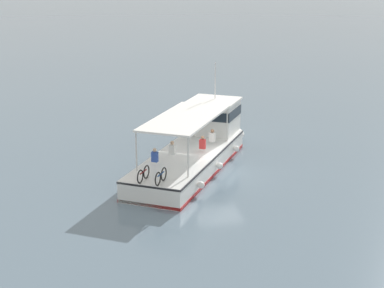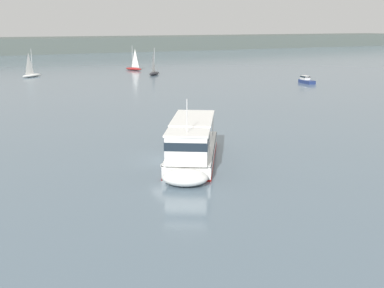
# 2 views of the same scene
# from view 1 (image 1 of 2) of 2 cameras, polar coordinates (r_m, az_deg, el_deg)

# --- Properties ---
(ground_plane) EXTENTS (400.00, 400.00, 0.00)m
(ground_plane) POSITION_cam_1_polar(r_m,az_deg,el_deg) (32.14, 2.61, -2.85)
(ground_plane) COLOR slate
(ferry_main) EXTENTS (9.45, 12.37, 5.32)m
(ferry_main) POSITION_cam_1_polar(r_m,az_deg,el_deg) (33.55, 0.60, -0.16)
(ferry_main) COLOR white
(ferry_main) RESTS_ON ground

